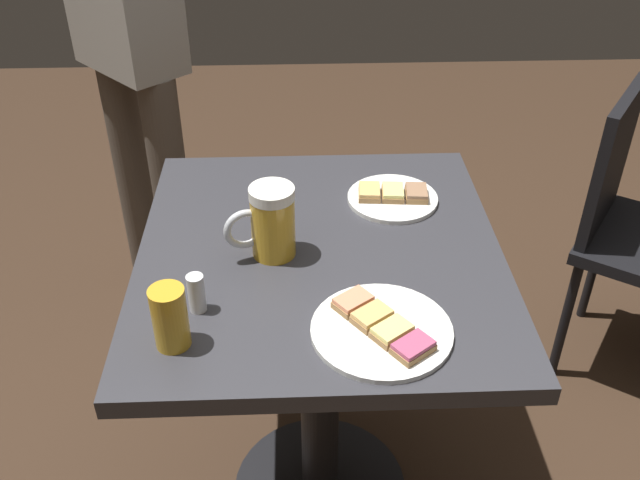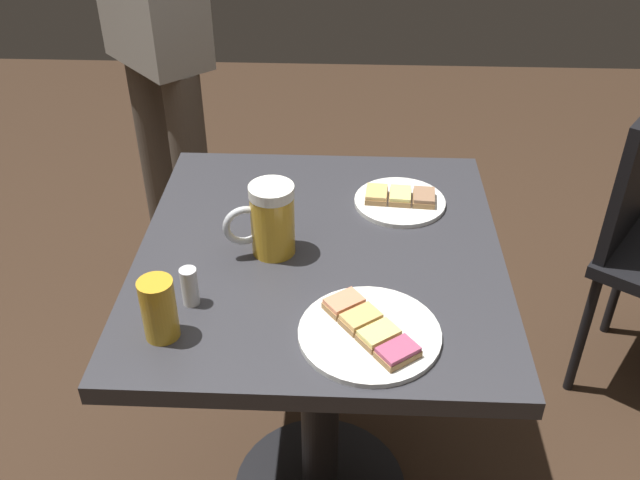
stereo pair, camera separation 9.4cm
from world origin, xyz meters
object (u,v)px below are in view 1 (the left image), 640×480
(plate_far, at_px, (382,329))
(cafe_chair, at_px, (637,223))
(salt_shaker, at_px, (196,293))
(beer_mug, at_px, (271,222))
(plate_near, at_px, (393,197))
(beer_glass_small, at_px, (170,318))
(patron_standing, at_px, (129,44))

(plate_far, bearing_deg, cafe_chair, 131.45)
(cafe_chair, bearing_deg, salt_shaker, -25.34)
(salt_shaker, bearing_deg, beer_mug, 141.96)
(plate_near, distance_m, cafe_chair, 0.84)
(beer_mug, bearing_deg, salt_shaker, -38.04)
(plate_near, relative_size, beer_glass_small, 1.74)
(salt_shaker, relative_size, cafe_chair, 0.09)
(cafe_chair, height_order, patron_standing, patron_standing)
(beer_mug, xyz_separation_m, cafe_chair, (-0.48, 0.99, -0.35))
(plate_far, height_order, beer_glass_small, beer_glass_small)
(plate_far, relative_size, cafe_chair, 0.28)
(beer_mug, distance_m, cafe_chair, 1.15)
(beer_glass_small, bearing_deg, cafe_chair, 122.15)
(beer_mug, xyz_separation_m, beer_glass_small, (0.25, -0.16, -0.02))
(beer_mug, height_order, cafe_chair, beer_mug)
(plate_near, distance_m, plate_far, 0.43)
(beer_glass_small, xyz_separation_m, cafe_chair, (-0.72, 1.15, -0.33))
(beer_mug, bearing_deg, plate_near, 125.72)
(salt_shaker, relative_size, patron_standing, 0.05)
(cafe_chair, distance_m, patron_standing, 1.50)
(plate_near, relative_size, patron_standing, 0.13)
(plate_near, height_order, beer_mug, beer_mug)
(plate_far, relative_size, salt_shaker, 3.29)
(beer_glass_small, distance_m, salt_shaker, 0.09)
(cafe_chair, bearing_deg, patron_standing, -69.23)
(plate_far, bearing_deg, salt_shaker, -103.04)
(beer_glass_small, bearing_deg, plate_far, 92.00)
(plate_near, height_order, cafe_chair, cafe_chair)
(beer_mug, relative_size, salt_shaker, 2.01)
(plate_far, distance_m, beer_mug, 0.31)
(beer_mug, distance_m, patron_standing, 0.93)
(plate_far, relative_size, patron_standing, 0.15)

